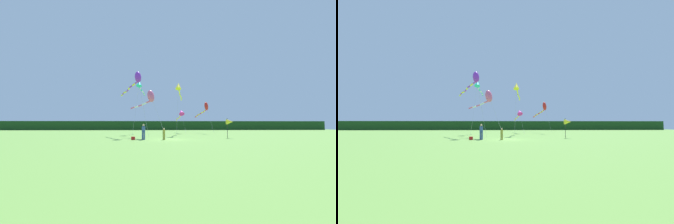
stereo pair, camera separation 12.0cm
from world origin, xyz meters
The scene contains 12 objects.
ground_plane centered at (0.00, 0.00, 0.00)m, with size 120.00×120.00×0.00m, color #6B9E42.
distant_treeline centered at (0.00, 45.00, 1.45)m, with size 108.00×2.66×2.90m, color #193D19.
person_adult centered at (-3.13, -0.36, 1.02)m, with size 0.40×0.40×1.82m.
person_child centered at (-0.74, -0.59, 0.75)m, with size 0.30×0.30×1.35m.
cooler_box centered at (-4.30, -0.51, 0.19)m, with size 0.43×0.31×0.37m, color red.
banner_flag_pole centered at (8.11, 2.61, 2.12)m, with size 0.90×0.70×2.61m.
kite_magenta centered at (3.14, 17.95, 4.15)m, with size 1.35×8.91×5.08m.
kite_rainbow centered at (-2.60, 3.66, 5.54)m, with size 5.23×4.13×6.60m.
kite_red centered at (7.99, 17.19, 5.20)m, with size 2.23×8.47×6.42m.
kite_cyan centered at (-4.99, 14.41, 9.29)m, with size 1.48×8.68×10.18m.
kite_purple centered at (-4.60, 5.39, 8.42)m, with size 4.96×6.93×9.53m.
kite_yellow centered at (1.96, 9.83, 7.90)m, with size 1.86×10.11×8.82m.
Camera 2 is at (-1.15, -25.41, 1.77)m, focal length 22.77 mm.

